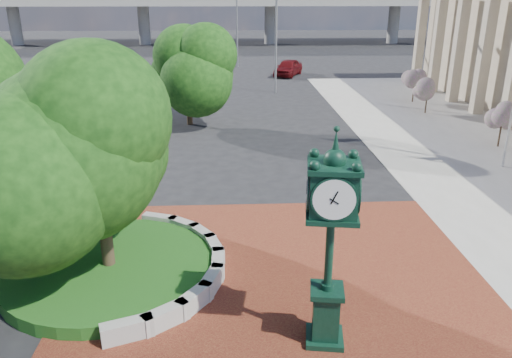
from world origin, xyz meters
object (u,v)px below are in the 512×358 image
(post_clock, at_px, (330,234))
(parked_car, at_px, (288,68))
(street_lamp_near, at_px, (279,17))
(street_lamp_far, at_px, (239,13))

(post_clock, relative_size, parked_car, 1.11)
(street_lamp_near, bearing_deg, post_clock, -93.14)
(post_clock, relative_size, street_lamp_far, 0.53)
(parked_car, bearing_deg, street_lamp_far, 150.52)
(post_clock, relative_size, street_lamp_near, 0.51)
(post_clock, bearing_deg, street_lamp_far, 91.49)
(street_lamp_near, relative_size, street_lamp_far, 1.04)
(post_clock, distance_m, street_lamp_far, 47.01)
(post_clock, distance_m, parked_car, 40.63)
(parked_car, bearing_deg, street_lamp_near, -77.02)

